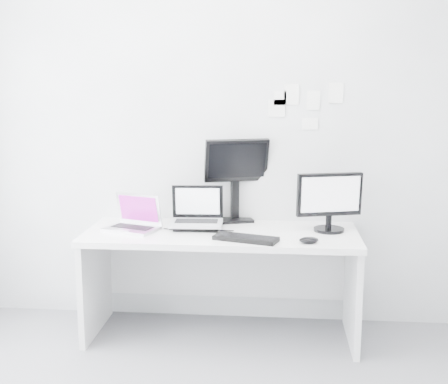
{
  "coord_description": "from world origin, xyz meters",
  "views": [
    {
      "loc": [
        0.36,
        -2.53,
        1.7
      ],
      "look_at": [
        0.02,
        1.23,
        1.0
      ],
      "focal_mm": 47.53,
      "sensor_mm": 36.0,
      "label": 1
    }
  ],
  "objects": [
    {
      "name": "mouse",
      "position": [
        0.56,
        1.01,
        0.75
      ],
      "size": [
        0.14,
        0.1,
        0.04
      ],
      "primitive_type": "ellipsoid",
      "rotation": [
        0.0,
        0.0,
        0.23
      ],
      "color": "black",
      "rests_on": "desk"
    },
    {
      "name": "samsung_monitor",
      "position": [
        0.71,
        1.33,
        0.93
      ],
      "size": [
        0.48,
        0.31,
        0.4
      ],
      "primitive_type": "cube",
      "rotation": [
        0.0,
        0.0,
        0.27
      ],
      "color": "black",
      "rests_on": "desk"
    },
    {
      "name": "wall_note_4",
      "position": [
        0.37,
        1.59,
        1.59
      ],
      "size": [
        0.09,
        0.0,
        0.1
      ],
      "primitive_type": "cube",
      "color": "white",
      "rests_on": "back_wall"
    },
    {
      "name": "wall_note_5",
      "position": [
        0.35,
        1.59,
        1.53
      ],
      "size": [
        0.12,
        0.0,
        0.12
      ],
      "primitive_type": "cube",
      "color": "white",
      "rests_on": "back_wall"
    },
    {
      "name": "wall_note_2",
      "position": [
        0.75,
        1.59,
        1.63
      ],
      "size": [
        0.1,
        0.0,
        0.14
      ],
      "primitive_type": "cube",
      "color": "white",
      "rests_on": "back_wall"
    },
    {
      "name": "wall_note_3",
      "position": [
        0.58,
        1.59,
        1.42
      ],
      "size": [
        0.11,
        0.0,
        0.08
      ],
      "primitive_type": "cube",
      "color": "white",
      "rests_on": "back_wall"
    },
    {
      "name": "dell_laptop",
      "position": [
        -0.17,
        1.31,
        0.88
      ],
      "size": [
        0.36,
        0.29,
        0.29
      ],
      "primitive_type": "cube",
      "rotation": [
        0.0,
        0.0,
        0.05
      ],
      "color": "#B2B4B9",
      "rests_on": "desk"
    },
    {
      "name": "wall_note_0",
      "position": [
        0.45,
        1.59,
        1.62
      ],
      "size": [
        0.1,
        0.0,
        0.14
      ],
      "primitive_type": "cube",
      "color": "white",
      "rests_on": "back_wall"
    },
    {
      "name": "keyboard",
      "position": [
        0.17,
        1.04,
        0.74
      ],
      "size": [
        0.42,
        0.26,
        0.03
      ],
      "primitive_type": "cube",
      "rotation": [
        0.0,
        0.0,
        -0.31
      ],
      "color": "black",
      "rests_on": "desk"
    },
    {
      "name": "desk",
      "position": [
        0.0,
        1.25,
        0.36
      ],
      "size": [
        1.8,
        0.7,
        0.73
      ],
      "primitive_type": "cube",
      "color": "white",
      "rests_on": "ground"
    },
    {
      "name": "macbook",
      "position": [
        -0.6,
        1.22,
        0.86
      ],
      "size": [
        0.4,
        0.35,
        0.25
      ],
      "primitive_type": "cube",
      "rotation": [
        0.0,
        0.0,
        -0.34
      ],
      "color": "#B3B3B8",
      "rests_on": "desk"
    },
    {
      "name": "speaker",
      "position": [
        -0.11,
        1.54,
        0.81
      ],
      "size": [
        0.09,
        0.09,
        0.16
      ],
      "primitive_type": "cube",
      "rotation": [
        0.0,
        0.0,
        -0.18
      ],
      "color": "black",
      "rests_on": "desk"
    },
    {
      "name": "wall_note_1",
      "position": [
        0.6,
        1.59,
        1.58
      ],
      "size": [
        0.09,
        0.0,
        0.13
      ],
      "primitive_type": "cube",
      "color": "white",
      "rests_on": "back_wall"
    },
    {
      "name": "back_wall",
      "position": [
        0.0,
        1.6,
        1.35
      ],
      "size": [
        3.6,
        0.0,
        3.6
      ],
      "primitive_type": "plane",
      "rotation": [
        1.57,
        0.0,
        0.0
      ],
      "color": "silver",
      "rests_on": "ground"
    },
    {
      "name": "rear_monitor",
      "position": [
        0.07,
        1.55,
        1.03
      ],
      "size": [
        0.47,
        0.29,
        0.61
      ],
      "primitive_type": "cube",
      "rotation": [
        0.0,
        0.0,
        0.31
      ],
      "color": "black",
      "rests_on": "desk"
    }
  ]
}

